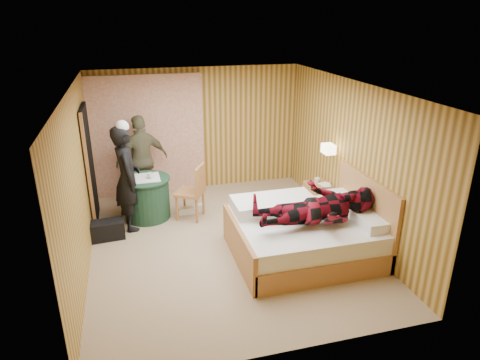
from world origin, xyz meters
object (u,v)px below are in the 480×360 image
object	(u,v)px
wall_lamp	(329,149)
man_at_table	(142,160)
chair_far	(142,177)
man_on_bed	(318,198)
nightstand	(319,199)
bed	(307,234)
round_table	(147,198)
woman_standing	(127,178)
duffel_bag	(107,230)
chair_near	(194,188)

from	to	relation	value
wall_lamp	man_at_table	bearing A→B (deg)	153.23
wall_lamp	chair_far	size ratio (longest dim) A/B	0.28
chair_far	man_on_bed	xyz separation A→B (m)	(2.34, -2.82, 0.48)
nightstand	man_on_bed	distance (m)	1.78
bed	chair_far	distance (m)	3.47
man_at_table	man_on_bed	size ratio (longest dim) A/B	0.97
round_table	woman_standing	distance (m)	0.67
duffel_bag	woman_standing	distance (m)	0.91
bed	woman_standing	world-z (taller)	woman_standing
wall_lamp	nightstand	distance (m)	1.01
round_table	bed	bearing A→B (deg)	-39.93
wall_lamp	man_on_bed	world-z (taller)	man_on_bed
duffel_bag	man_at_table	xyz separation A→B (m)	(0.69, 1.36, 0.71)
wall_lamp	round_table	xyz separation A→B (m)	(-3.08, 0.83, -0.91)
man_at_table	chair_near	bearing A→B (deg)	112.80
woman_standing	man_at_table	bearing A→B (deg)	-21.10
round_table	chair_near	distance (m)	0.89
woman_standing	chair_near	bearing A→B (deg)	-92.19
bed	duffel_bag	xyz separation A→B (m)	(-2.97, 1.27, -0.19)
round_table	wall_lamp	bearing A→B (deg)	-15.05
round_table	man_on_bed	size ratio (longest dim) A/B	0.49
man_on_bed	chair_far	bearing A→B (deg)	129.69
man_at_table	man_on_bed	distance (m)	3.68
duffel_bag	woman_standing	xyz separation A→B (m)	(0.39, 0.33, 0.75)
round_table	chair_near	size ratio (longest dim) A/B	0.86
nightstand	chair_near	bearing A→B (deg)	169.01
wall_lamp	duffel_bag	world-z (taller)	wall_lamp
chair_far	man_at_table	world-z (taller)	man_at_table
duffel_bag	man_on_bed	size ratio (longest dim) A/B	0.31
bed	man_on_bed	xyz separation A→B (m)	(0.03, -0.23, 0.68)
woman_standing	man_on_bed	bearing A→B (deg)	-130.02
chair_near	man_at_table	bearing A→B (deg)	-111.06
wall_lamp	woman_standing	world-z (taller)	woman_standing
bed	chair_far	bearing A→B (deg)	131.73
duffel_bag	chair_far	bearing A→B (deg)	58.71
wall_lamp	chair_near	xyz separation A→B (m)	(-2.26, 0.57, -0.71)
bed	nightstand	world-z (taller)	bed
woman_standing	chair_far	bearing A→B (deg)	-20.19
wall_lamp	bed	size ratio (longest dim) A/B	0.12
chair_far	man_at_table	bearing A→B (deg)	34.82
bed	chair_near	distance (m)	2.21
nightstand	man_at_table	distance (m)	3.40
duffel_bag	man_at_table	bearing A→B (deg)	58.46
nightstand	round_table	world-z (taller)	round_table
woman_standing	man_on_bed	size ratio (longest dim) A/B	1.02
chair_near	duffel_bag	size ratio (longest dim) A/B	1.86
wall_lamp	duffel_bag	size ratio (longest dim) A/B	0.48
bed	duffel_bag	distance (m)	3.23
chair_far	chair_near	xyz separation A→B (m)	(0.86, -0.94, 0.05)
bed	man_on_bed	distance (m)	0.72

